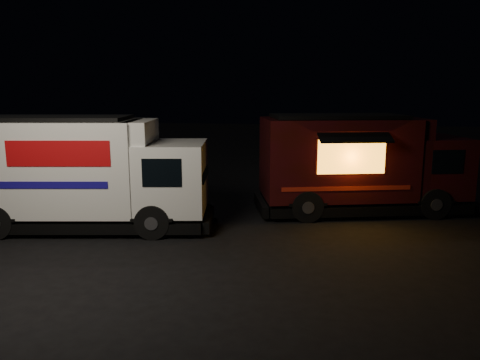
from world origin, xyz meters
name	(u,v)px	position (x,y,z in m)	size (l,w,h in m)	color
ground	(206,241)	(0.00, 0.00, 0.00)	(80.00, 80.00, 0.00)	black
white_truck	(87,173)	(-3.33, 0.63, 1.48)	(6.53, 2.23, 2.96)	silver
red_truck	(363,164)	(3.95, 3.62, 1.46)	(6.28, 2.31, 2.92)	black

